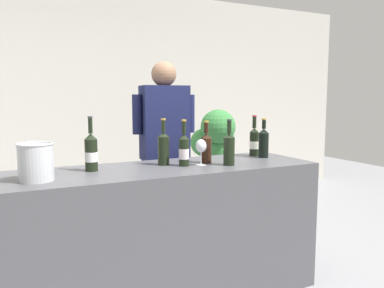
{
  "coord_description": "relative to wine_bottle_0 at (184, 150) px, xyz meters",
  "views": [
    {
      "loc": [
        -1.0,
        -2.44,
        1.42
      ],
      "look_at": [
        0.19,
        0.0,
        1.09
      ],
      "focal_mm": 36.13,
      "sensor_mm": 36.0,
      "label": 1
    }
  ],
  "objects": [
    {
      "name": "wine_bottle_5",
      "position": [
        0.2,
        0.05,
        0.0
      ],
      "size": [
        0.08,
        0.08,
        0.31
      ],
      "color": "black",
      "rests_on": "counter"
    },
    {
      "name": "counter",
      "position": [
        -0.12,
        0.01,
        -0.59
      ],
      "size": [
        2.13,
        0.67,
        0.94
      ],
      "primitive_type": "cube",
      "color": "#4C4C51",
      "rests_on": "ground_plane"
    },
    {
      "name": "potted_shrub",
      "position": [
        1.03,
        1.38,
        -0.22
      ],
      "size": [
        0.55,
        0.56,
        1.29
      ],
      "color": "brown",
      "rests_on": "ground_plane"
    },
    {
      "name": "wine_bottle_3",
      "position": [
        0.3,
        -0.11,
        0.01
      ],
      "size": [
        0.08,
        0.08,
        0.33
      ],
      "color": "black",
      "rests_on": "counter"
    },
    {
      "name": "wall_back",
      "position": [
        -0.12,
        2.61,
        0.34
      ],
      "size": [
        8.0,
        0.1,
        2.8
      ],
      "primitive_type": "cube",
      "color": "beige",
      "rests_on": "ground_plane"
    },
    {
      "name": "wine_bottle_6",
      "position": [
        -0.62,
        0.09,
        0.01
      ],
      "size": [
        0.08,
        0.08,
        0.36
      ],
      "color": "black",
      "rests_on": "counter"
    },
    {
      "name": "wine_bottle_1",
      "position": [
        0.73,
        0.07,
        0.01
      ],
      "size": [
        0.08,
        0.08,
        0.31
      ],
      "color": "black",
      "rests_on": "counter"
    },
    {
      "name": "ice_bucket",
      "position": [
        -0.97,
        -0.08,
        -0.0
      ],
      "size": [
        0.2,
        0.2,
        0.22
      ],
      "color": "silver",
      "rests_on": "counter"
    },
    {
      "name": "wine_bottle_0",
      "position": [
        0.0,
        0.0,
        0.0
      ],
      "size": [
        0.07,
        0.07,
        0.33
      ],
      "color": "black",
      "rests_on": "counter"
    },
    {
      "name": "person_server",
      "position": [
        0.1,
        0.6,
        -0.21
      ],
      "size": [
        0.54,
        0.27,
        1.72
      ],
      "color": "black",
      "rests_on": "ground_plane"
    },
    {
      "name": "wine_bottle_2",
      "position": [
        0.73,
        0.19,
        0.0
      ],
      "size": [
        0.07,
        0.07,
        0.33
      ],
      "color": "black",
      "rests_on": "counter"
    },
    {
      "name": "wine_glass",
      "position": [
        0.12,
        -0.03,
        0.02
      ],
      "size": [
        0.08,
        0.08,
        0.18
      ],
      "color": "silver",
      "rests_on": "counter"
    },
    {
      "name": "wine_bottle_4",
      "position": [
        -0.11,
        0.1,
        0.01
      ],
      "size": [
        0.08,
        0.08,
        0.33
      ],
      "color": "black",
      "rests_on": "counter"
    }
  ]
}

